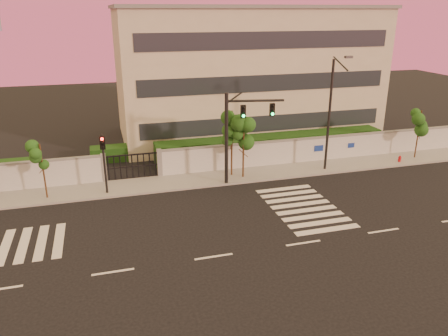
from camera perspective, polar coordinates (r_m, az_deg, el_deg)
The scene contains 14 objects.
ground at distance 22.69m, azimuth -1.36°, elevation -11.51°, with size 120.00×120.00×0.00m, color black.
sidewalk at distance 31.89m, azimuth -6.17°, elevation -1.82°, with size 60.00×3.00×0.15m, color gray.
perimeter_wall at distance 32.94m, azimuth -6.51°, elevation 0.74°, with size 60.00×0.36×2.20m.
hedge_row at distance 35.75m, azimuth -5.58°, elevation 1.90°, with size 41.00×4.25×1.80m.
institutional_building at distance 43.39m, azimuth 2.78°, elevation 12.40°, with size 24.40×12.40×12.25m.
road_markings at distance 25.63m, azimuth -6.97°, elevation -7.70°, with size 57.00×7.62×0.02m.
street_tree_c at distance 30.34m, azimuth -22.68°, elevation 1.09°, with size 1.33×1.06×3.84m.
street_tree_d at distance 31.84m, azimuth 1.06°, elevation 5.15°, with size 1.57×1.25×5.04m.
street_tree_e at distance 31.52m, azimuth 2.61°, elevation 4.42°, with size 1.56×1.24×4.63m.
street_tree_f at distance 39.40m, azimuth 24.20°, elevation 5.33°, with size 1.37×1.09×4.17m.
traffic_signal_main at distance 30.35m, azimuth 1.85°, elevation 5.33°, with size 4.16×0.95×6.62m.
traffic_signal_secondary at distance 29.87m, azimuth -15.43°, elevation 1.40°, with size 0.33×0.33×4.26m.
streetlight_east at distance 33.58m, azimuth 13.78°, elevation 7.32°, with size 0.53×2.15×8.93m.
fire_hydrant at distance 38.43m, azimuth 21.95°, elevation 1.03°, with size 0.26×0.25×0.66m.
Camera 1 is at (-4.83, -18.74, 11.84)m, focal length 35.00 mm.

